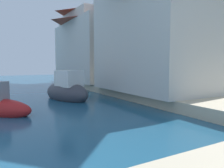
% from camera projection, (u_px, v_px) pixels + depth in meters
% --- Properties ---
extents(quay_promenade, '(44.00, 32.00, 0.50)m').
position_uv_depth(quay_promenade, '(57.00, 154.00, 4.45)').
color(quay_promenade, beige).
rests_on(quay_promenade, ground).
extents(moored_boat_1, '(2.47, 3.90, 2.03)m').
position_uv_depth(moored_boat_1, '(67.00, 91.00, 12.88)').
color(moored_boat_1, '#3F3F47').
rests_on(moored_boat_1, ground).
extents(waterfront_building_main, '(7.16, 7.84, 7.20)m').
position_uv_depth(waterfront_building_main, '(168.00, 31.00, 13.60)').
color(waterfront_building_main, beige).
rests_on(waterfront_building_main, quay_promenade).
extents(waterfront_building_annex, '(6.95, 10.21, 6.71)m').
position_uv_depth(waterfront_building_annex, '(101.00, 46.00, 21.86)').
color(waterfront_building_annex, beige).
rests_on(waterfront_building_annex, quay_promenade).
extents(waterfront_building_far, '(6.00, 7.91, 7.62)m').
position_uv_depth(waterfront_building_far, '(96.00, 42.00, 22.76)').
color(waterfront_building_far, beige).
rests_on(waterfront_building_far, quay_promenade).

